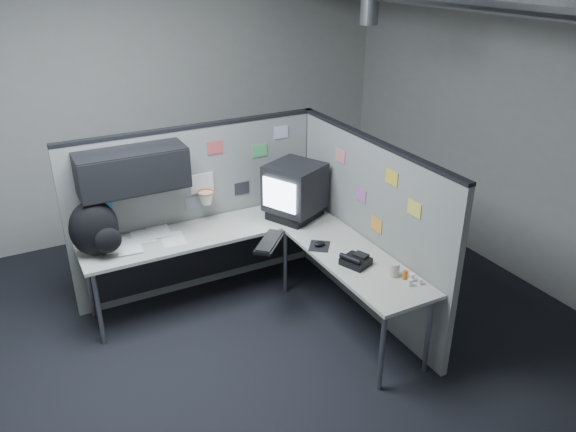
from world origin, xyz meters
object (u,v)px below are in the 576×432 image
desk (247,248)px  phone (355,261)px  backpack (95,229)px  keyboard (270,242)px  monitor (295,191)px

desk → phone: 1.04m
desk → backpack: size_ratio=4.78×
keyboard → backpack: bearing=158.4°
phone → backpack: (-1.80, 1.14, 0.20)m
monitor → keyboard: monitor is taller
desk → keyboard: keyboard is taller
keyboard → phone: phone is taller
monitor → keyboard: (-0.45, -0.38, -0.25)m
phone → backpack: size_ratio=0.55×
monitor → keyboard: bearing=-120.6°
keyboard → backpack: size_ratio=0.88×
desk → monitor: (0.57, 0.17, 0.39)m
desk → backpack: 1.31m
keyboard → backpack: (-1.35, 0.50, 0.22)m
desk → monitor: 0.71m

